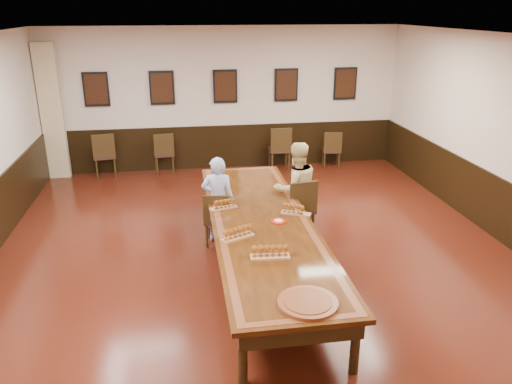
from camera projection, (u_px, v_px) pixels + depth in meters
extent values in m
cube|color=black|center=(261.00, 269.00, 7.26)|extent=(8.00, 10.00, 0.02)
cube|color=white|center=(262.00, 38.00, 6.14)|extent=(8.00, 10.00, 0.02)
cube|color=beige|center=(225.00, 99.00, 11.34)|extent=(8.00, 0.02, 3.20)
imported|color=#5472D4|center=(218.00, 200.00, 7.88)|extent=(0.57, 0.42, 1.41)
imported|color=beige|center=(296.00, 189.00, 8.15)|extent=(0.87, 0.73, 1.56)
cube|color=#E94D8D|center=(301.00, 214.00, 7.22)|extent=(0.08, 0.15, 0.01)
cube|color=tan|center=(52.00, 112.00, 10.67)|extent=(0.45, 0.18, 2.90)
cube|color=black|center=(226.00, 146.00, 11.70)|extent=(7.98, 0.04, 1.00)
cube|color=black|center=(262.00, 223.00, 7.01)|extent=(1.40, 5.00, 0.06)
cube|color=brown|center=(262.00, 221.00, 7.00)|extent=(1.28, 4.88, 0.00)
cube|color=black|center=(262.00, 221.00, 7.00)|extent=(1.10, 4.70, 0.00)
cube|color=black|center=(261.00, 233.00, 7.06)|extent=(1.25, 4.85, 0.18)
cylinder|color=black|center=(242.00, 356.00, 4.91)|extent=(0.10, 0.10, 0.69)
cylinder|color=black|center=(355.00, 344.00, 5.08)|extent=(0.10, 0.10, 0.69)
cylinder|color=black|center=(210.00, 193.00, 9.20)|extent=(0.10, 0.10, 0.69)
cylinder|color=black|center=(271.00, 190.00, 9.37)|extent=(0.10, 0.10, 0.69)
cube|color=black|center=(96.00, 89.00, 10.76)|extent=(0.54, 0.03, 0.74)
cube|color=black|center=(96.00, 89.00, 10.75)|extent=(0.46, 0.01, 0.64)
cube|color=black|center=(162.00, 88.00, 10.97)|extent=(0.54, 0.03, 0.74)
cube|color=black|center=(162.00, 88.00, 10.95)|extent=(0.46, 0.01, 0.64)
cube|color=black|center=(225.00, 86.00, 11.17)|extent=(0.54, 0.03, 0.74)
cube|color=black|center=(225.00, 86.00, 11.15)|extent=(0.46, 0.01, 0.64)
cube|color=black|center=(286.00, 85.00, 11.38)|extent=(0.54, 0.03, 0.74)
cube|color=black|center=(286.00, 85.00, 11.36)|extent=(0.46, 0.01, 0.64)
cube|color=black|center=(345.00, 83.00, 11.58)|extent=(0.54, 0.03, 0.74)
cube|color=black|center=(345.00, 84.00, 11.56)|extent=(0.46, 0.01, 0.64)
cube|color=#996840|center=(223.00, 208.00, 7.41)|extent=(0.43, 0.23, 0.03)
cube|color=#996840|center=(296.00, 214.00, 7.21)|extent=(0.45, 0.30, 0.03)
cube|color=#996840|center=(238.00, 238.00, 6.46)|extent=(0.47, 0.32, 0.03)
cube|color=#996840|center=(270.00, 257.00, 5.95)|extent=(0.48, 0.18, 0.03)
cylinder|color=#B71B0C|center=(278.00, 221.00, 6.96)|extent=(0.21, 0.21, 0.02)
cylinder|color=silver|center=(278.00, 220.00, 6.95)|extent=(0.12, 0.12, 0.01)
cylinder|color=#5C2312|center=(308.00, 303.00, 5.02)|extent=(0.68, 0.68, 0.04)
cylinder|color=brown|center=(308.00, 301.00, 5.02)|extent=(0.55, 0.55, 0.01)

